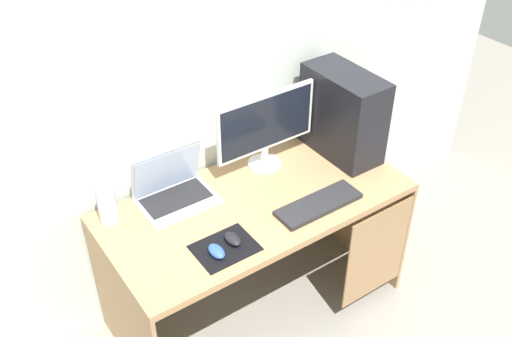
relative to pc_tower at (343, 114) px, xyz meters
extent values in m
plane|color=gray|center=(-0.59, -0.09, -0.95)|extent=(8.00, 8.00, 0.00)
cube|color=beige|center=(-0.59, 0.30, 0.35)|extent=(4.00, 0.04, 2.60)
cube|color=#A37A51|center=(-0.59, -0.09, -0.24)|extent=(1.44, 0.70, 0.03)
cube|color=#A37A51|center=(-1.30, -0.09, -0.60)|extent=(0.02, 0.70, 0.69)
cube|color=#A37A51|center=(0.12, -0.09, -0.60)|extent=(0.02, 0.70, 0.69)
cube|color=#96704B|center=(-0.09, -0.43, -0.57)|extent=(0.40, 0.01, 0.55)
cube|color=black|center=(0.00, 0.00, 0.00)|extent=(0.22, 0.44, 0.44)
cylinder|color=white|center=(-0.39, 0.12, -0.22)|extent=(0.17, 0.17, 0.01)
cylinder|color=white|center=(-0.39, 0.12, -0.16)|extent=(0.04, 0.04, 0.09)
cube|color=white|center=(-0.39, 0.11, 0.03)|extent=(0.55, 0.02, 0.30)
cube|color=black|center=(-0.39, 0.10, 0.03)|extent=(0.52, 0.00, 0.27)
cube|color=#B7BCC6|center=(-0.90, 0.10, -0.22)|extent=(0.35, 0.25, 0.01)
cube|color=black|center=(-0.90, 0.12, -0.21)|extent=(0.31, 0.17, 0.00)
cube|color=#B7BCC6|center=(-0.90, 0.19, -0.09)|extent=(0.35, 0.06, 0.24)
cube|color=#ADC1E5|center=(-0.90, 0.19, -0.09)|extent=(0.32, 0.05, 0.22)
cylinder|color=silver|center=(-1.21, 0.16, -0.13)|extent=(0.08, 0.08, 0.19)
cube|color=#232326|center=(-0.38, -0.29, -0.21)|extent=(0.42, 0.14, 0.02)
cube|color=black|center=(-0.88, -0.28, -0.22)|extent=(0.26, 0.20, 0.00)
ellipsoid|color=black|center=(-0.84, -0.27, -0.20)|extent=(0.06, 0.10, 0.03)
ellipsoid|color=#2D51B2|center=(-0.93, -0.30, -0.20)|extent=(0.06, 0.10, 0.03)
camera|label=1|loc=(-1.78, -1.82, 1.48)|focal=40.69mm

